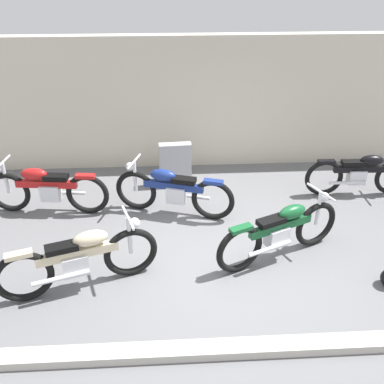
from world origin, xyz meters
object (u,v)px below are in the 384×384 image
Objects in this scene: motorcycle_blue at (173,191)px; motorcycle_red at (46,189)px; motorcycle_black at (361,173)px; motorcycle_green at (281,231)px; motorcycle_cream at (80,259)px; stone_marker at (175,164)px.

motorcycle_red reaches higher than motorcycle_blue.
motorcycle_blue is 2.25m from motorcycle_red.
motorcycle_red is (-5.84, -0.31, 0.02)m from motorcycle_black.
motorcycle_red is at bearing 134.03° from motorcycle_green.
motorcycle_cream is (-2.91, -0.51, 0.01)m from motorcycle_green.
motorcycle_green is at bearing -135.27° from motorcycle_black.
motorcycle_black is 0.97× the size of motorcycle_cream.
motorcycle_cream is (-4.90, -2.37, 0.03)m from motorcycle_black.
motorcycle_red is at bearing -157.88° from stone_marker.
motorcycle_blue is at bearing -170.31° from motorcycle_black.
stone_marker is 0.43× the size of motorcycle_green.
motorcycle_green is (1.61, -1.36, 0.00)m from motorcycle_blue.
motorcycle_black is 0.95× the size of motorcycle_red.
motorcycle_black is 5.85m from motorcycle_red.
motorcycle_cream reaches higher than motorcycle_black.
motorcycle_red and motorcycle_green have the same top height.
motorcycle_green is (3.85, -1.55, 0.00)m from motorcycle_red.
stone_marker is at bearing 171.63° from motorcycle_black.
motorcycle_blue is 2.10m from motorcycle_green.
motorcycle_blue reaches higher than stone_marker.
motorcycle_green is (-1.99, -1.86, 0.02)m from motorcycle_black.
stone_marker is at bearing 97.58° from motorcycle_green.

